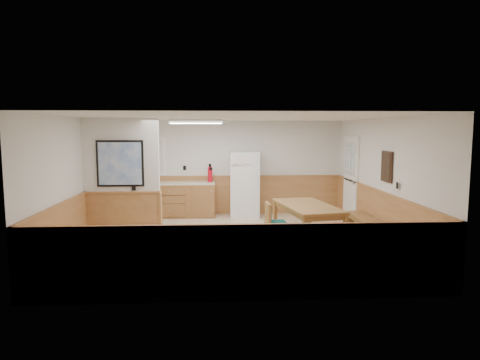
{
  "coord_description": "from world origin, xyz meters",
  "views": [
    {
      "loc": [
        -0.34,
        -8.43,
        2.26
      ],
      "look_at": [
        0.14,
        0.4,
        1.22
      ],
      "focal_mm": 32.0,
      "sensor_mm": 36.0,
      "label": 1
    }
  ],
  "objects": [
    {
      "name": "dining_table",
      "position": [
        1.49,
        0.02,
        0.66
      ],
      "size": [
        1.23,
        1.98,
        0.75
      ],
      "rotation": [
        0.0,
        0.0,
        0.17
      ],
      "color": "#986137",
      "rests_on": "ground"
    },
    {
      "name": "kitchen_counter",
      "position": [
        -1.21,
        2.68,
        0.46
      ],
      "size": [
        2.2,
        0.61,
        1.0
      ],
      "color": "#9C6037",
      "rests_on": "ground"
    },
    {
      "name": "refrigerator",
      "position": [
        0.4,
        2.63,
        0.85
      ],
      "size": [
        0.79,
        0.75,
        1.69
      ],
      "rotation": [
        0.0,
        0.0,
        -0.07
      ],
      "color": "white",
      "rests_on": "ground"
    },
    {
      "name": "right_wall",
      "position": [
        3.0,
        0.0,
        1.25
      ],
      "size": [
        0.02,
        6.0,
        2.5
      ],
      "primitive_type": "cube",
      "color": "white",
      "rests_on": "ground"
    },
    {
      "name": "wainscot_right",
      "position": [
        2.98,
        0.0,
        0.5
      ],
      "size": [
        0.04,
        6.0,
        1.0
      ],
      "primitive_type": "cube",
      "color": "tan",
      "rests_on": "ground"
    },
    {
      "name": "dining_chair",
      "position": [
        0.74,
        -0.29,
        0.5
      ],
      "size": [
        0.58,
        0.43,
        0.85
      ],
      "rotation": [
        0.0,
        0.0,
        0.07
      ],
      "color": "#986137",
      "rests_on": "ground"
    },
    {
      "name": "partition_wall",
      "position": [
        -2.25,
        0.19,
        1.23
      ],
      "size": [
        1.5,
        0.2,
        2.5
      ],
      "color": "white",
      "rests_on": "ground"
    },
    {
      "name": "ceiling",
      "position": [
        0.0,
        0.0,
        2.5
      ],
      "size": [
        6.0,
        6.0,
        0.02
      ],
      "primitive_type": "cube",
      "color": "white",
      "rests_on": "back_wall"
    },
    {
      "name": "wainscot_left",
      "position": [
        -2.98,
        0.0,
        0.5
      ],
      "size": [
        0.04,
        6.0,
        1.0
      ],
      "primitive_type": "cube",
      "color": "tan",
      "rests_on": "ground"
    },
    {
      "name": "back_wall",
      "position": [
        0.0,
        3.0,
        1.25
      ],
      "size": [
        6.0,
        0.02,
        2.5
      ],
      "primitive_type": "cube",
      "color": "white",
      "rests_on": "ground"
    },
    {
      "name": "wall_painting",
      "position": [
        2.97,
        -0.3,
        1.55
      ],
      "size": [
        0.04,
        0.5,
        0.6
      ],
      "color": "#332114",
      "rests_on": "right_wall"
    },
    {
      "name": "wainscot_back",
      "position": [
        0.0,
        2.98,
        0.5
      ],
      "size": [
        6.0,
        0.04,
        1.0
      ],
      "primitive_type": "cube",
      "color": "tan",
      "rests_on": "ground"
    },
    {
      "name": "kitchen_window",
      "position": [
        -2.1,
        2.98,
        1.55
      ],
      "size": [
        0.8,
        0.04,
        1.0
      ],
      "color": "white",
      "rests_on": "back_wall"
    },
    {
      "name": "fluorescent_fixture",
      "position": [
        -0.8,
        1.3,
        2.45
      ],
      "size": [
        1.2,
        0.3,
        0.09
      ],
      "color": "white",
      "rests_on": "ceiling"
    },
    {
      "name": "left_wall",
      "position": [
        -3.0,
        0.0,
        1.25
      ],
      "size": [
        0.02,
        6.0,
        2.5
      ],
      "primitive_type": "cube",
      "color": "white",
      "rests_on": "ground"
    },
    {
      "name": "fire_extinguisher",
      "position": [
        -0.52,
        2.73,
        1.11
      ],
      "size": [
        0.15,
        0.15,
        0.48
      ],
      "rotation": [
        0.0,
        0.0,
        -0.35
      ],
      "color": "red",
      "rests_on": "kitchen_counter"
    },
    {
      "name": "soap_bottle",
      "position": [
        -2.12,
        2.73,
        1.02
      ],
      "size": [
        0.09,
        0.09,
        0.25
      ],
      "primitive_type": "cylinder",
      "rotation": [
        0.0,
        0.0,
        0.16
      ],
      "color": "#178028",
      "rests_on": "kitchen_counter"
    },
    {
      "name": "dining_bench",
      "position": [
        2.74,
        0.07,
        0.35
      ],
      "size": [
        0.46,
        1.7,
        0.45
      ],
      "rotation": [
        0.0,
        0.0,
        -0.05
      ],
      "color": "#986137",
      "rests_on": "ground"
    },
    {
      "name": "ground",
      "position": [
        0.0,
        0.0,
        0.0
      ],
      "size": [
        6.0,
        6.0,
        0.0
      ],
      "primitive_type": "plane",
      "color": "#C7B38E",
      "rests_on": "ground"
    },
    {
      "name": "exterior_door",
      "position": [
        2.96,
        1.9,
        1.05
      ],
      "size": [
        0.07,
        1.02,
        2.15
      ],
      "color": "white",
      "rests_on": "ground"
    }
  ]
}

